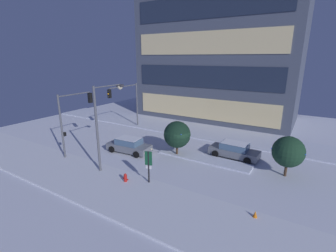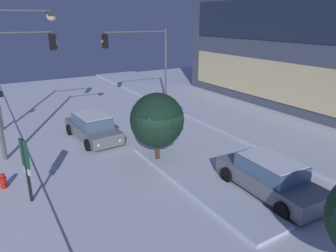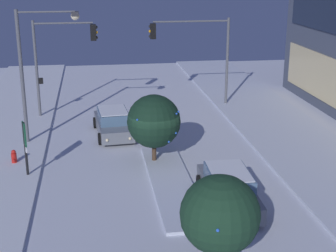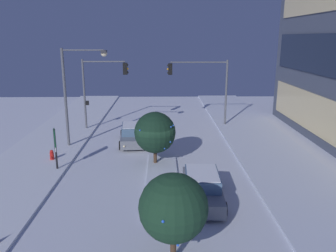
{
  "view_description": "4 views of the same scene",
  "coord_description": "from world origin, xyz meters",
  "px_view_note": "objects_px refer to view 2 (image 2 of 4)",
  "views": [
    {
      "loc": [
        10.47,
        -19.3,
        9.32
      ],
      "look_at": [
        -1.27,
        -0.01,
        2.86
      ],
      "focal_mm": 25.68,
      "sensor_mm": 36.0,
      "label": 1
    },
    {
      "loc": [
        12.27,
        -6.86,
        6.73
      ],
      "look_at": [
        1.23,
        -0.27,
        2.32
      ],
      "focal_mm": 33.49,
      "sensor_mm": 36.0,
      "label": 2
    },
    {
      "loc": [
        22.8,
        -2.82,
        9.43
      ],
      "look_at": [
        0.4,
        0.59,
        2.09
      ],
      "focal_mm": 53.74,
      "sensor_mm": 36.0,
      "label": 3
    },
    {
      "loc": [
        20.25,
        0.44,
        7.94
      ],
      "look_at": [
        0.83,
        0.8,
        2.85
      ],
      "focal_mm": 36.22,
      "sensor_mm": 36.0,
      "label": 4
    }
  ],
  "objects_px": {
    "parking_info_sign": "(26,164)",
    "traffic_light_corner_far_left": "(141,53)",
    "car_far": "(270,177)",
    "traffic_light_corner_near_left": "(19,63)",
    "car_near": "(93,128)",
    "fire_hydrant": "(3,183)",
    "street_lamp_arched": "(11,64)",
    "decorated_tree_right_of_median": "(157,120)"
  },
  "relations": [
    {
      "from": "car_near",
      "to": "fire_hydrant",
      "type": "distance_m",
      "value": 6.36
    },
    {
      "from": "traffic_light_corner_far_left",
      "to": "street_lamp_arched",
      "type": "distance_m",
      "value": 11.45
    },
    {
      "from": "car_near",
      "to": "decorated_tree_right_of_median",
      "type": "relative_size",
      "value": 1.37
    },
    {
      "from": "parking_info_sign",
      "to": "decorated_tree_right_of_median",
      "type": "height_order",
      "value": "decorated_tree_right_of_median"
    },
    {
      "from": "traffic_light_corner_near_left",
      "to": "fire_hydrant",
      "type": "distance_m",
      "value": 9.09
    },
    {
      "from": "car_far",
      "to": "street_lamp_arched",
      "type": "bearing_deg",
      "value": 44.88
    },
    {
      "from": "decorated_tree_right_of_median",
      "to": "traffic_light_corner_far_left",
      "type": "bearing_deg",
      "value": 157.52
    },
    {
      "from": "car_near",
      "to": "fire_hydrant",
      "type": "xyz_separation_m",
      "value": [
        3.87,
        -5.03,
        -0.33
      ]
    },
    {
      "from": "traffic_light_corner_near_left",
      "to": "fire_hydrant",
      "type": "relative_size",
      "value": 7.77
    },
    {
      "from": "traffic_light_corner_near_left",
      "to": "car_near",
      "type": "bearing_deg",
      "value": -53.94
    },
    {
      "from": "traffic_light_corner_far_left",
      "to": "traffic_light_corner_near_left",
      "type": "xyz_separation_m",
      "value": [
        1.15,
        -8.87,
        -0.07
      ]
    },
    {
      "from": "car_near",
      "to": "street_lamp_arched",
      "type": "height_order",
      "value": "street_lamp_arched"
    },
    {
      "from": "car_near",
      "to": "parking_info_sign",
      "type": "bearing_deg",
      "value": -41.76
    },
    {
      "from": "car_near",
      "to": "traffic_light_corner_far_left",
      "type": "xyz_separation_m",
      "value": [
        -5.27,
        5.86,
        3.55
      ]
    },
    {
      "from": "traffic_light_corner_near_left",
      "to": "traffic_light_corner_far_left",
      "type": "bearing_deg",
      "value": 7.36
    },
    {
      "from": "traffic_light_corner_far_left",
      "to": "traffic_light_corner_near_left",
      "type": "relative_size",
      "value": 0.98
    },
    {
      "from": "traffic_light_corner_near_left",
      "to": "parking_info_sign",
      "type": "bearing_deg",
      "value": -97.13
    },
    {
      "from": "car_far",
      "to": "decorated_tree_right_of_median",
      "type": "bearing_deg",
      "value": 28.33
    },
    {
      "from": "street_lamp_arched",
      "to": "decorated_tree_right_of_median",
      "type": "relative_size",
      "value": 2.09
    },
    {
      "from": "car_near",
      "to": "traffic_light_corner_near_left",
      "type": "relative_size",
      "value": 0.77
    },
    {
      "from": "car_far",
      "to": "traffic_light_corner_near_left",
      "type": "relative_size",
      "value": 0.78
    },
    {
      "from": "street_lamp_arched",
      "to": "parking_info_sign",
      "type": "xyz_separation_m",
      "value": [
        4.66,
        -0.41,
        -3.08
      ]
    },
    {
      "from": "traffic_light_corner_far_left",
      "to": "parking_info_sign",
      "type": "bearing_deg",
      "value": 46.92
    },
    {
      "from": "car_near",
      "to": "traffic_light_corner_near_left",
      "type": "distance_m",
      "value": 6.18
    },
    {
      "from": "car_far",
      "to": "traffic_light_corner_far_left",
      "type": "distance_m",
      "value": 15.32
    },
    {
      "from": "traffic_light_corner_near_left",
      "to": "decorated_tree_right_of_median",
      "type": "relative_size",
      "value": 1.78
    },
    {
      "from": "car_far",
      "to": "traffic_light_corner_near_left",
      "type": "bearing_deg",
      "value": 30.06
    },
    {
      "from": "car_near",
      "to": "car_far",
      "type": "relative_size",
      "value": 0.98
    },
    {
      "from": "traffic_light_corner_near_left",
      "to": "car_far",
      "type": "bearing_deg",
      "value": -62.15
    },
    {
      "from": "traffic_light_corner_near_left",
      "to": "decorated_tree_right_of_median",
      "type": "distance_m",
      "value": 10.15
    },
    {
      "from": "traffic_light_corner_far_left",
      "to": "parking_info_sign",
      "type": "height_order",
      "value": "traffic_light_corner_far_left"
    },
    {
      "from": "traffic_light_corner_far_left",
      "to": "decorated_tree_right_of_median",
      "type": "height_order",
      "value": "traffic_light_corner_far_left"
    },
    {
      "from": "car_near",
      "to": "traffic_light_corner_near_left",
      "type": "height_order",
      "value": "traffic_light_corner_near_left"
    },
    {
      "from": "decorated_tree_right_of_median",
      "to": "traffic_light_corner_near_left",
      "type": "bearing_deg",
      "value": -151.19
    },
    {
      "from": "car_near",
      "to": "traffic_light_corner_far_left",
      "type": "relative_size",
      "value": 0.79
    },
    {
      "from": "parking_info_sign",
      "to": "traffic_light_corner_far_left",
      "type": "bearing_deg",
      "value": 30.0
    },
    {
      "from": "car_far",
      "to": "parking_info_sign",
      "type": "distance_m",
      "value": 9.39
    },
    {
      "from": "car_far",
      "to": "decorated_tree_right_of_median",
      "type": "relative_size",
      "value": 1.39
    },
    {
      "from": "street_lamp_arched",
      "to": "fire_hydrant",
      "type": "height_order",
      "value": "street_lamp_arched"
    },
    {
      "from": "traffic_light_corner_far_left",
      "to": "decorated_tree_right_of_median",
      "type": "bearing_deg",
      "value": 67.52
    },
    {
      "from": "car_near",
      "to": "fire_hydrant",
      "type": "relative_size",
      "value": 5.98
    },
    {
      "from": "car_far",
      "to": "traffic_light_corner_near_left",
      "type": "xyz_separation_m",
      "value": [
        -13.67,
        -7.22,
        3.48
      ]
    }
  ]
}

